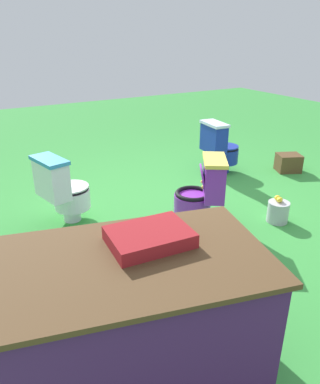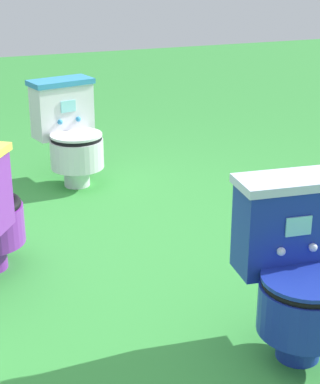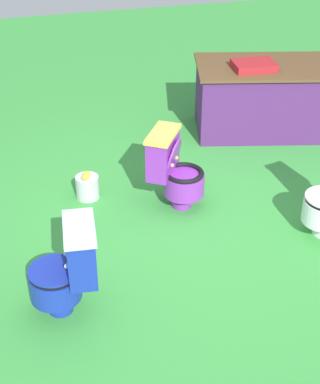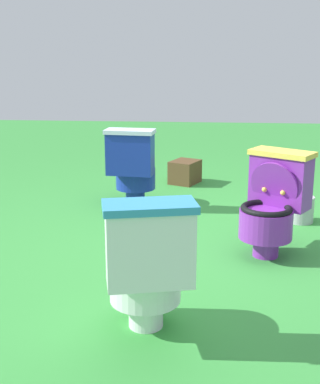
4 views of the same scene
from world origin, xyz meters
name	(u,v)px [view 2 (image 2 of 4)]	position (x,y,z in m)	size (l,w,h in m)	color
ground	(80,263)	(0.00, 0.00, 0.00)	(14.00, 14.00, 0.00)	green
toilet_blue	(296,269)	(-1.06, -0.64, 0.37)	(0.53, 0.45, 0.73)	#192D9E
toilet_white	(70,133)	(1.24, -0.26, 0.37)	(0.57, 0.50, 0.73)	white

